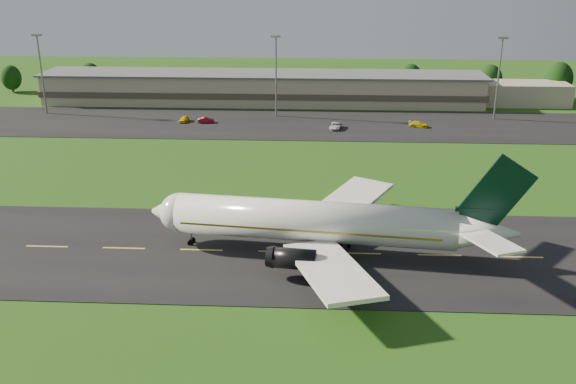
{
  "coord_description": "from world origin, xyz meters",
  "views": [
    {
      "loc": [
        16.28,
        -80.44,
        38.7
      ],
      "look_at": [
        11.73,
        8.0,
        6.0
      ],
      "focal_mm": 40.0,
      "sensor_mm": 36.0,
      "label": 1
    }
  ],
  "objects_px": {
    "light_mast_east": "(499,68)",
    "service_vehicle_d": "(419,124)",
    "light_mast_centre": "(276,66)",
    "service_vehicle_b": "(206,120)",
    "service_vehicle_c": "(336,126)",
    "light_mast_west": "(41,65)",
    "service_vehicle_a": "(184,119)",
    "terminal": "(285,89)",
    "airliner": "(320,222)"
  },
  "relations": [
    {
      "from": "service_vehicle_b",
      "to": "service_vehicle_c",
      "type": "xyz_separation_m",
      "value": [
        31.76,
        -4.16,
        0.06
      ]
    },
    {
      "from": "light_mast_east",
      "to": "service_vehicle_b",
      "type": "distance_m",
      "value": 73.21
    },
    {
      "from": "terminal",
      "to": "service_vehicle_d",
      "type": "height_order",
      "value": "terminal"
    },
    {
      "from": "service_vehicle_b",
      "to": "service_vehicle_c",
      "type": "distance_m",
      "value": 32.03
    },
    {
      "from": "service_vehicle_c",
      "to": "service_vehicle_d",
      "type": "xyz_separation_m",
      "value": [
        19.92,
        2.8,
        -0.06
      ]
    },
    {
      "from": "light_mast_east",
      "to": "service_vehicle_c",
      "type": "relative_size",
      "value": 3.88
    },
    {
      "from": "airliner",
      "to": "light_mast_east",
      "type": "bearing_deg",
      "value": 67.91
    },
    {
      "from": "terminal",
      "to": "service_vehicle_a",
      "type": "relative_size",
      "value": 35.64
    },
    {
      "from": "service_vehicle_b",
      "to": "service_vehicle_d",
      "type": "height_order",
      "value": "service_vehicle_d"
    },
    {
      "from": "light_mast_west",
      "to": "light_mast_east",
      "type": "relative_size",
      "value": 1.0
    },
    {
      "from": "terminal",
      "to": "service_vehicle_a",
      "type": "bearing_deg",
      "value": -135.4
    },
    {
      "from": "terminal",
      "to": "service_vehicle_a",
      "type": "distance_m",
      "value": 33.55
    },
    {
      "from": "airliner",
      "to": "terminal",
      "type": "distance_m",
      "value": 96.81
    },
    {
      "from": "airliner",
      "to": "light_mast_west",
      "type": "bearing_deg",
      "value": 138.17
    },
    {
      "from": "service_vehicle_a",
      "to": "terminal",
      "type": "bearing_deg",
      "value": 53.55
    },
    {
      "from": "service_vehicle_b",
      "to": "service_vehicle_d",
      "type": "xyz_separation_m",
      "value": [
        51.68,
        -1.36,
        0.0
      ]
    },
    {
      "from": "terminal",
      "to": "service_vehicle_c",
      "type": "xyz_separation_m",
      "value": [
        13.57,
        -28.31,
        -3.16
      ]
    },
    {
      "from": "airliner",
      "to": "terminal",
      "type": "xyz_separation_m",
      "value": [
        -10.09,
        96.28,
        -0.67
      ]
    },
    {
      "from": "light_mast_west",
      "to": "service_vehicle_d",
      "type": "height_order",
      "value": "light_mast_west"
    },
    {
      "from": "airliner",
      "to": "service_vehicle_d",
      "type": "height_order",
      "value": "airliner"
    },
    {
      "from": "service_vehicle_b",
      "to": "service_vehicle_c",
      "type": "relative_size",
      "value": 0.78
    },
    {
      "from": "light_mast_west",
      "to": "light_mast_east",
      "type": "height_order",
      "value": "same"
    },
    {
      "from": "airliner",
      "to": "service_vehicle_d",
      "type": "relative_size",
      "value": 11.08
    },
    {
      "from": "airliner",
      "to": "service_vehicle_c",
      "type": "height_order",
      "value": "airliner"
    },
    {
      "from": "light_mast_west",
      "to": "service_vehicle_b",
      "type": "bearing_deg",
      "value": -10.44
    },
    {
      "from": "service_vehicle_d",
      "to": "service_vehicle_c",
      "type": "bearing_deg",
      "value": 117.8
    },
    {
      "from": "service_vehicle_a",
      "to": "service_vehicle_c",
      "type": "relative_size",
      "value": 0.78
    },
    {
      "from": "service_vehicle_a",
      "to": "service_vehicle_b",
      "type": "bearing_deg",
      "value": 1.84
    },
    {
      "from": "light_mast_east",
      "to": "service_vehicle_b",
      "type": "relative_size",
      "value": 5.0
    },
    {
      "from": "service_vehicle_a",
      "to": "service_vehicle_d",
      "type": "relative_size",
      "value": 0.88
    },
    {
      "from": "light_mast_centre",
      "to": "service_vehicle_b",
      "type": "bearing_deg",
      "value": -154.62
    },
    {
      "from": "light_mast_west",
      "to": "service_vehicle_c",
      "type": "xyz_separation_m",
      "value": [
        74.97,
        -12.12,
        -11.91
      ]
    },
    {
      "from": "terminal",
      "to": "service_vehicle_c",
      "type": "distance_m",
      "value": 31.55
    },
    {
      "from": "service_vehicle_d",
      "to": "service_vehicle_b",
      "type": "bearing_deg",
      "value": 108.28
    },
    {
      "from": "light_mast_centre",
      "to": "service_vehicle_d",
      "type": "distance_m",
      "value": 38.05
    },
    {
      "from": "light_mast_east",
      "to": "service_vehicle_d",
      "type": "relative_size",
      "value": 4.4
    },
    {
      "from": "airliner",
      "to": "service_vehicle_b",
      "type": "xyz_separation_m",
      "value": [
        -28.28,
        72.13,
        -3.89
      ]
    },
    {
      "from": "airliner",
      "to": "light_mast_centre",
      "type": "relative_size",
      "value": 2.52
    },
    {
      "from": "service_vehicle_a",
      "to": "service_vehicle_c",
      "type": "bearing_deg",
      "value": 1.54
    },
    {
      "from": "light_mast_west",
      "to": "light_mast_centre",
      "type": "relative_size",
      "value": 1.0
    },
    {
      "from": "light_mast_east",
      "to": "service_vehicle_d",
      "type": "height_order",
      "value": "light_mast_east"
    },
    {
      "from": "service_vehicle_d",
      "to": "service_vehicle_a",
      "type": "bearing_deg",
      "value": 107.73
    },
    {
      "from": "terminal",
      "to": "service_vehicle_c",
      "type": "height_order",
      "value": "terminal"
    },
    {
      "from": "light_mast_west",
      "to": "light_mast_east",
      "type": "xyz_separation_m",
      "value": [
        115.0,
        0.0,
        0.0
      ]
    },
    {
      "from": "service_vehicle_b",
      "to": "terminal",
      "type": "bearing_deg",
      "value": -45.84
    },
    {
      "from": "airliner",
      "to": "service_vehicle_c",
      "type": "relative_size",
      "value": 9.77
    },
    {
      "from": "light_mast_centre",
      "to": "service_vehicle_b",
      "type": "xyz_separation_m",
      "value": [
        -16.79,
        -7.96,
        -11.97
      ]
    },
    {
      "from": "light_mast_east",
      "to": "service_vehicle_a",
      "type": "height_order",
      "value": "light_mast_east"
    },
    {
      "from": "light_mast_centre",
      "to": "service_vehicle_c",
      "type": "distance_m",
      "value": 22.65
    },
    {
      "from": "terminal",
      "to": "service_vehicle_a",
      "type": "xyz_separation_m",
      "value": [
        -23.78,
        -23.45,
        -3.2
      ]
    }
  ]
}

